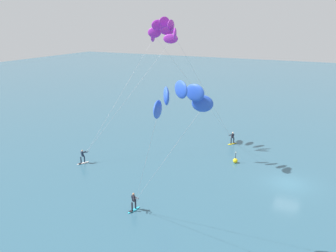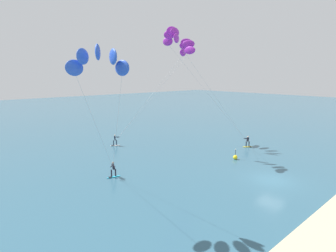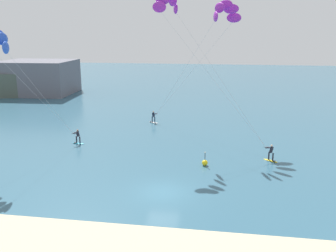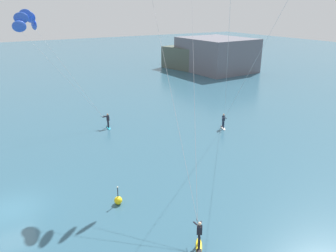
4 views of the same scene
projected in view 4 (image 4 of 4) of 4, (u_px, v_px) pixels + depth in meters
name	position (u px, v px, depth m)	size (l,w,h in m)	color
ground_plane	(12.00, 210.00, 22.03)	(240.00, 240.00, 0.00)	#2D566B
kitesurfer_mid_water	(31.00, 26.00, 33.61)	(7.21, 8.35, 12.60)	#23ADD1
marker_buoy	(118.00, 200.00, 22.62)	(0.56, 0.56, 1.38)	yellow
distant_headland	(212.00, 56.00, 70.73)	(21.12, 15.36, 6.72)	slate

